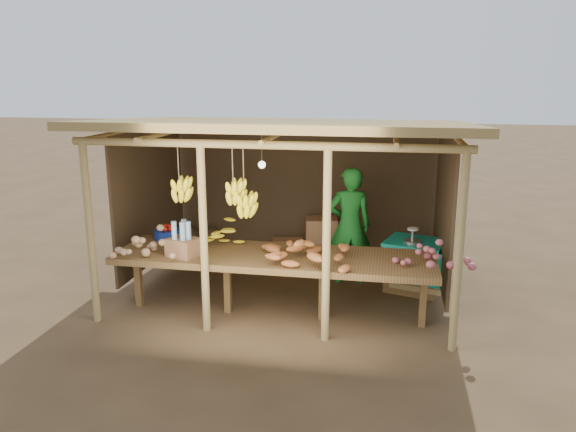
# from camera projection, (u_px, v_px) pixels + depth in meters

# --- Properties ---
(ground) EXTENTS (60.00, 60.00, 0.00)m
(ground) POSITION_uv_depth(u_px,v_px,m) (288.00, 288.00, 7.94)
(ground) COLOR brown
(ground) RESTS_ON ground
(stall_structure) EXTENTS (4.70, 3.50, 2.43)m
(stall_structure) POSITION_uv_depth(u_px,v_px,m) (285.00, 152.00, 7.54)
(stall_structure) COLOR #A48C54
(stall_structure) RESTS_ON ground
(counter) EXTENTS (3.90, 1.05, 0.80)m
(counter) POSITION_uv_depth(u_px,v_px,m) (274.00, 259.00, 6.86)
(counter) COLOR brown
(counter) RESTS_ON ground
(potato_heap) EXTENTS (1.03, 0.86, 0.36)m
(potato_heap) POSITION_uv_depth(u_px,v_px,m) (153.00, 241.00, 6.77)
(potato_heap) COLOR tan
(potato_heap) RESTS_ON counter
(sweet_potato_heap) EXTENTS (1.27, 0.96, 0.36)m
(sweet_potato_heap) POSITION_uv_depth(u_px,v_px,m) (311.00, 247.00, 6.52)
(sweet_potato_heap) COLOR #AB602C
(sweet_potato_heap) RESTS_ON counter
(onion_heap) EXTENTS (1.03, 0.84, 0.36)m
(onion_heap) POSITION_uv_depth(u_px,v_px,m) (436.00, 254.00, 6.27)
(onion_heap) COLOR #B65862
(onion_heap) RESTS_ON counter
(banana_pile) EXTENTS (0.60, 0.46, 0.34)m
(banana_pile) POSITION_uv_depth(u_px,v_px,m) (225.00, 232.00, 7.17)
(banana_pile) COLOR yellow
(banana_pile) RESTS_ON counter
(tomato_basin) EXTENTS (0.35, 0.35, 0.18)m
(tomato_basin) POSITION_uv_depth(u_px,v_px,m) (167.00, 233.00, 7.49)
(tomato_basin) COLOR navy
(tomato_basin) RESTS_ON counter
(bottle_box) EXTENTS (0.43, 0.38, 0.44)m
(bottle_box) POSITION_uv_depth(u_px,v_px,m) (183.00, 243.00, 6.74)
(bottle_box) COLOR #956742
(bottle_box) RESTS_ON counter
(vendor) EXTENTS (0.69, 0.52, 1.69)m
(vendor) POSITION_uv_depth(u_px,v_px,m) (350.00, 225.00, 8.00)
(vendor) COLOR #1A7624
(vendor) RESTS_ON ground
(tarp_crate) EXTENTS (0.94, 0.87, 0.93)m
(tarp_crate) POSITION_uv_depth(u_px,v_px,m) (414.00, 264.00, 7.78)
(tarp_crate) COLOR brown
(tarp_crate) RESTS_ON ground
(carton_stack) EXTENTS (1.09, 0.49, 0.77)m
(carton_stack) POSITION_uv_depth(u_px,v_px,m) (310.00, 245.00, 8.78)
(carton_stack) COLOR #956742
(carton_stack) RESTS_ON ground
(burlap_sacks) EXTENTS (0.82, 0.43, 0.58)m
(burlap_sacks) POSITION_uv_depth(u_px,v_px,m) (200.00, 241.00, 9.32)
(burlap_sacks) COLOR #483621
(burlap_sacks) RESTS_ON ground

